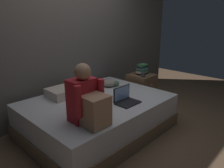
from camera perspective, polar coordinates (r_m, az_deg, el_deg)
The scene contains 10 objects.
ground_plane at distance 3.19m, azimuth 2.79°, elevation -12.85°, with size 8.00×8.00×0.00m, color brown.
wall_back at distance 3.66m, azimuth -11.57°, elevation 13.07°, with size 5.60×0.10×2.70m, color #605B56.
bed at distance 3.13m, azimuth -3.78°, elevation -8.37°, with size 2.00×1.50×0.50m.
nightstand at distance 4.13m, azimuth 7.86°, elevation -1.34°, with size 0.44×0.46×0.58m.
person_sitting at distance 2.31m, azimuth -6.65°, elevation -4.52°, with size 0.39×0.44×0.66m.
laptop at distance 2.89m, azimuth 3.63°, elevation -4.02°, with size 0.32×0.23×0.22m.
pillow at distance 3.22m, azimuth -12.03°, elevation -1.87°, with size 0.56×0.36×0.13m, color beige.
book_stack at distance 4.05m, azimuth 8.11°, elevation 3.91°, with size 0.23×0.17×0.20m.
mug at distance 3.87m, azimuth 8.36°, elevation 2.50°, with size 0.08×0.08×0.09m, color #3D3D42.
clothes_pile at distance 3.58m, azimuth -0.54°, elevation 0.39°, with size 0.28×0.26×0.13m.
Camera 1 is at (-2.09, -1.79, 1.60)m, focal length 34.02 mm.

